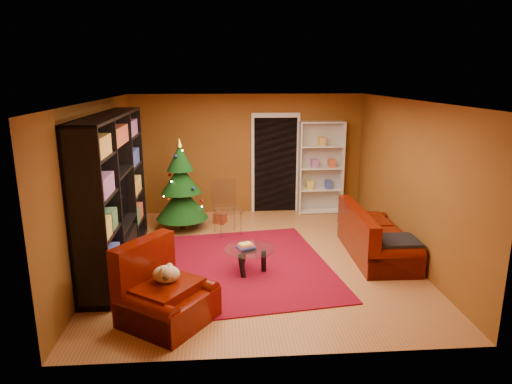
{
  "coord_description": "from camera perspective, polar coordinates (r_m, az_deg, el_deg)",
  "views": [
    {
      "loc": [
        -0.55,
        -7.1,
        2.98
      ],
      "look_at": [
        0.0,
        0.4,
        1.05
      ],
      "focal_mm": 32.0,
      "sensor_mm": 36.0,
      "label": 1
    }
  ],
  "objects": [
    {
      "name": "armchair",
      "position": [
        5.82,
        -11.02,
        -12.11
      ],
      "size": [
        1.45,
        1.45,
        0.81
      ],
      "primitive_type": null,
      "rotation": [
        0.0,
        0.0,
        0.95
      ],
      "color": "#4B0B02",
      "rests_on": "rug"
    },
    {
      "name": "sofa",
      "position": [
        7.96,
        14.94,
        -4.86
      ],
      "size": [
        0.92,
        1.98,
        0.84
      ],
      "primitive_type": null,
      "rotation": [
        0.0,
        0.0,
        1.55
      ],
      "color": "#4B0B02",
      "rests_on": "rug"
    },
    {
      "name": "media_unit",
      "position": [
        7.47,
        -17.41,
        -0.02
      ],
      "size": [
        0.52,
        3.15,
        2.41
      ],
      "primitive_type": null,
      "rotation": [
        0.0,
        0.0,
        0.01
      ],
      "color": "black",
      "rests_on": "floor"
    },
    {
      "name": "acrylic_chair",
      "position": [
        8.73,
        -3.6,
        -2.31
      ],
      "size": [
        0.62,
        0.65,
        0.95
      ],
      "primitive_type": null,
      "rotation": [
        0.0,
        0.0,
        0.3
      ],
      "color": "#66605B",
      "rests_on": "rug"
    },
    {
      "name": "christmas_tree",
      "position": [
        9.03,
        -9.35,
        0.79
      ],
      "size": [
        1.24,
        1.24,
        1.83
      ],
      "primitive_type": null,
      "rotation": [
        0.0,
        0.0,
        0.24
      ],
      "color": "#0B340E",
      "rests_on": "floor"
    },
    {
      "name": "coffee_table",
      "position": [
        7.13,
        -0.8,
        -8.51
      ],
      "size": [
        1.03,
        1.03,
        0.49
      ],
      "primitive_type": null,
      "rotation": [
        0.0,
        0.0,
        0.4
      ],
      "color": "gray",
      "rests_on": "rug"
    },
    {
      "name": "floor",
      "position": [
        7.73,
        0.22,
        -8.48
      ],
      "size": [
        5.0,
        5.5,
        0.05
      ],
      "primitive_type": "cube",
      "color": "#A86736",
      "rests_on": "ground"
    },
    {
      "name": "doorway",
      "position": [
        10.08,
        2.43,
        3.34
      ],
      "size": [
        1.06,
        0.6,
        2.16
      ],
      "primitive_type": null,
      "color": "black",
      "rests_on": "floor"
    },
    {
      "name": "dog",
      "position": [
        5.8,
        -11.15,
        -10.04
      ],
      "size": [
        0.48,
        0.5,
        0.26
      ],
      "primitive_type": null,
      "rotation": [
        0.0,
        0.0,
        0.95
      ],
      "color": "beige",
      "rests_on": "armchair"
    },
    {
      "name": "white_bookshelf",
      "position": [
        10.1,
        8.1,
        3.0
      ],
      "size": [
        0.97,
        0.36,
        2.08
      ],
      "primitive_type": null,
      "rotation": [
        0.0,
        0.0,
        0.02
      ],
      "color": "white",
      "rests_on": "floor"
    },
    {
      "name": "wall_left",
      "position": [
        7.56,
        -19.23,
        0.74
      ],
      "size": [
        0.05,
        5.5,
        2.6
      ],
      "primitive_type": "cube",
      "color": "brown",
      "rests_on": "ground"
    },
    {
      "name": "gift_box_red",
      "position": [
        9.5,
        -4.52,
        -3.23
      ],
      "size": [
        0.3,
        0.3,
        0.23
      ],
      "primitive_type": "cube",
      "rotation": [
        0.0,
        0.0,
        -0.42
      ],
      "color": "maroon",
      "rests_on": "floor"
    },
    {
      "name": "wall_right",
      "position": [
        7.92,
        18.77,
        1.37
      ],
      "size": [
        0.05,
        5.5,
        2.6
      ],
      "primitive_type": "cube",
      "color": "brown",
      "rests_on": "ground"
    },
    {
      "name": "gift_box_teal",
      "position": [
        9.79,
        -7.44,
        -2.65
      ],
      "size": [
        0.3,
        0.3,
        0.27
      ],
      "primitive_type": "cube",
      "rotation": [
        0.0,
        0.0,
        -0.12
      ],
      "color": "teal",
      "rests_on": "floor"
    },
    {
      "name": "ceiling",
      "position": [
        7.13,
        0.24,
        11.54
      ],
      "size": [
        5.0,
        5.5,
        0.05
      ],
      "primitive_type": "cube",
      "color": "silver",
      "rests_on": "wall_back"
    },
    {
      "name": "wall_back",
      "position": [
        10.03,
        -1.0,
        4.75
      ],
      "size": [
        5.0,
        0.05,
        2.6
      ],
      "primitive_type": "cube",
      "color": "brown",
      "rests_on": "ground"
    },
    {
      "name": "rug",
      "position": [
        7.43,
        -1.8,
        -9.2
      ],
      "size": [
        3.14,
        3.52,
        0.02
      ],
      "primitive_type": "cube",
      "rotation": [
        0.0,
        0.0,
        0.14
      ],
      "color": "maroon",
      "rests_on": "floor"
    }
  ]
}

